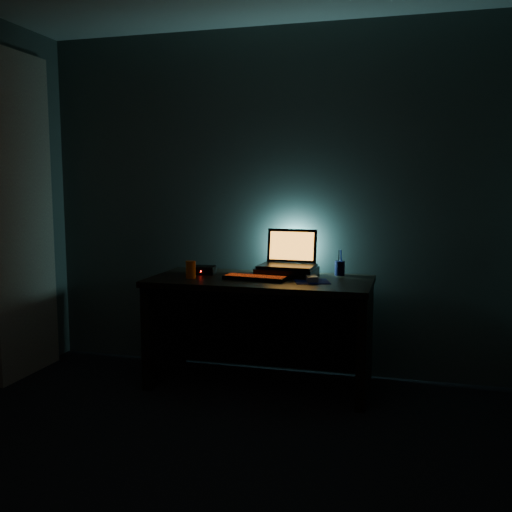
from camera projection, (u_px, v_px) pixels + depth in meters
The scene contains 11 objects.
room at pixel (157, 218), 2.25m from camera, with size 3.50×4.00×2.50m.
desk at pixel (262, 314), 3.95m from camera, with size 1.50×0.70×0.75m.
curtain at pixel (22, 217), 4.07m from camera, with size 0.06×0.65×2.30m, color beige.
riser at pixel (287, 272), 3.97m from camera, with size 0.40×0.30×0.06m, color black.
laptop at pixel (289, 258), 4.00m from camera, with size 0.39×0.30×0.26m.
keyboard at pixel (255, 278), 3.82m from camera, with size 0.44×0.19×0.03m.
mousepad at pixel (312, 281), 3.73m from camera, with size 0.22×0.20×0.00m, color #0C1657.
mouse at pixel (312, 279), 3.73m from camera, with size 0.07×0.11×0.03m, color gray.
pen_cup at pixel (340, 268), 3.99m from camera, with size 0.07×0.07×0.10m, color black.
juice_glass at pixel (191, 270), 3.87m from camera, with size 0.07×0.07×0.12m, color #EE580C.
router at pixel (203, 270), 4.06m from camera, with size 0.18×0.15×0.06m.
Camera 1 is at (0.96, -2.07, 1.38)m, focal length 40.00 mm.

